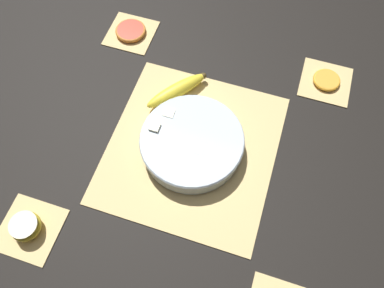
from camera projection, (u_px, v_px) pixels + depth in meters
name	position (u px, v px, depth m)	size (l,w,h in m)	color
ground_plane	(192.00, 149.00, 0.94)	(6.00, 6.00, 0.00)	black
bamboo_mat_center	(192.00, 148.00, 0.93)	(0.43, 0.41, 0.01)	#D6B775
coaster_mat_near_left	(131.00, 33.00, 1.10)	(0.13, 0.13, 0.01)	#D6B775
coaster_mat_near_right	(30.00, 229.00, 0.84)	(0.13, 0.13, 0.01)	#D6B775
coaster_mat_far_left	(326.00, 82.00, 1.02)	(0.13, 0.13, 0.01)	#D6B775
fruit_salad_bowl	(192.00, 142.00, 0.90)	(0.25, 0.25, 0.06)	silver
whole_banana	(177.00, 90.00, 0.98)	(0.16, 0.14, 0.04)	yellow
apple_half	(26.00, 226.00, 0.82)	(0.07, 0.07, 0.04)	gold
orange_slice_whole	(327.00, 80.00, 1.02)	(0.07, 0.07, 0.01)	#F9A338
grapefruit_slice	(131.00, 31.00, 1.09)	(0.09, 0.09, 0.01)	red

